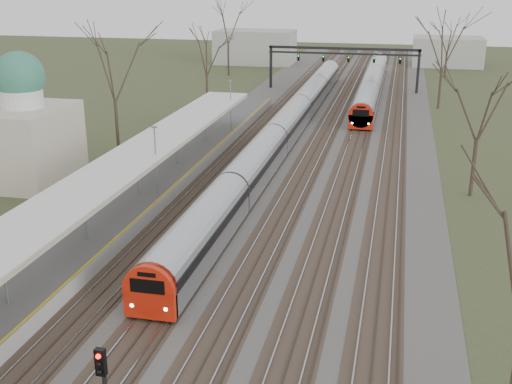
% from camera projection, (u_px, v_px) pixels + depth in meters
% --- Properties ---
extents(track_bed, '(24.00, 160.00, 0.22)m').
position_uv_depth(track_bed, '(312.00, 143.00, 62.83)').
color(track_bed, '#474442').
rests_on(track_bed, ground).
extents(platform, '(3.50, 69.00, 1.00)m').
position_uv_depth(platform, '(158.00, 187.00, 48.49)').
color(platform, '#9E9B93').
rests_on(platform, ground).
extents(canopy, '(4.10, 50.00, 3.11)m').
position_uv_depth(canopy, '(131.00, 159.00, 43.21)').
color(canopy, slate).
rests_on(canopy, platform).
extents(dome_building, '(10.00, 8.00, 10.30)m').
position_uv_depth(dome_building, '(7.00, 135.00, 50.55)').
color(dome_building, beige).
rests_on(dome_building, ground).
extents(signal_gantry, '(21.00, 0.59, 6.08)m').
position_uv_depth(signal_gantry, '(344.00, 56.00, 88.92)').
color(signal_gantry, black).
rests_on(signal_gantry, ground).
extents(tree_west_far, '(5.50, 5.50, 11.33)m').
position_uv_depth(tree_west_far, '(113.00, 65.00, 57.39)').
color(tree_west_far, '#2D231C').
rests_on(tree_west_far, ground).
extents(tree_east_far, '(5.00, 5.00, 10.30)m').
position_uv_depth(tree_east_far, '(481.00, 100.00, 45.63)').
color(tree_east_far, '#2D231C').
rests_on(tree_east_far, ground).
extents(train_near, '(2.62, 75.21, 3.05)m').
position_uv_depth(train_near, '(288.00, 123.00, 64.49)').
color(train_near, '#B1B4BC').
rests_on(train_near, ground).
extents(train_far, '(2.62, 45.21, 3.05)m').
position_uv_depth(train_far, '(372.00, 84.00, 87.35)').
color(train_far, '#B1B4BC').
rests_on(train_far, ground).
extents(signal_post, '(0.35, 0.45, 4.10)m').
position_uv_depth(signal_post, '(104.00, 383.00, 21.68)').
color(signal_post, black).
rests_on(signal_post, ground).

